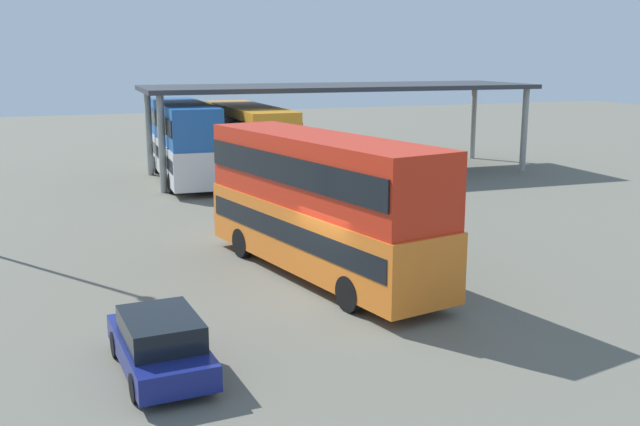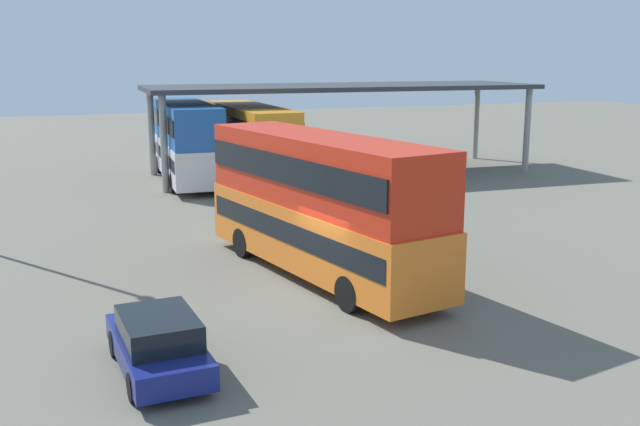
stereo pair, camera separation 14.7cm
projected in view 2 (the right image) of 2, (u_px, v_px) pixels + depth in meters
name	position (u px, v px, depth m)	size (l,w,h in m)	color
ground_plane	(334.00, 298.00, 20.72)	(140.00, 140.00, 0.00)	#666558
double_decker_main	(320.00, 200.00, 22.41)	(4.50, 10.66, 4.39)	orange
parked_hatchback	(158.00, 343.00, 15.78)	(1.88, 4.02, 1.35)	navy
double_decker_near_canopy	(186.00, 138.00, 39.44)	(3.00, 10.92, 4.26)	silver
double_decker_mid_row	(251.00, 140.00, 39.76)	(2.63, 10.95, 4.06)	white
depot_canopy	(342.00, 90.00, 41.66)	(22.44, 7.61, 5.09)	#33353A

